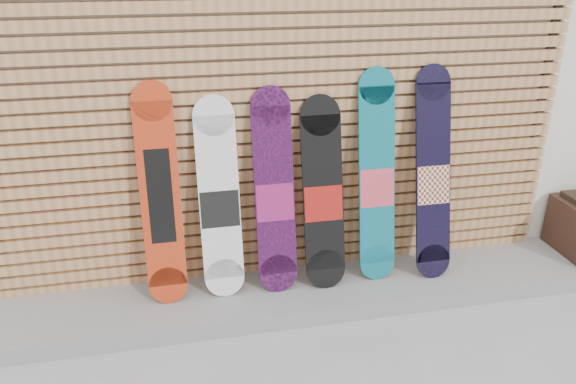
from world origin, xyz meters
name	(u,v)px	position (x,y,z in m)	size (l,w,h in m)	color
ground	(338,356)	(0.00, 0.00, 0.00)	(80.00, 80.00, 0.00)	gray
building	(297,9)	(0.50, 3.50, 1.80)	(12.00, 5.00, 3.60)	silver
concrete_step	(293,293)	(-0.15, 0.68, 0.06)	(4.60, 0.70, 0.12)	gray
slat_wall	(285,133)	(-0.15, 0.97, 1.21)	(4.26, 0.08, 2.29)	#AE7648
snowboard_0	(160,196)	(-1.04, 0.79, 0.88)	(0.27, 0.31, 1.52)	#B93213
snowboard_1	(219,200)	(-0.65, 0.79, 0.81)	(0.28, 0.30, 1.41)	silver
snowboard_2	(274,194)	(-0.26, 0.78, 0.83)	(0.28, 0.32, 1.45)	black
snowboard_3	(323,195)	(0.08, 0.77, 0.80)	(0.29, 0.35, 1.38)	black
snowboard_4	(377,179)	(0.49, 0.79, 0.88)	(0.27, 0.31, 1.55)	#0C6574
snowboard_5	(433,176)	(0.91, 0.75, 0.88)	(0.26, 0.38, 1.55)	black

